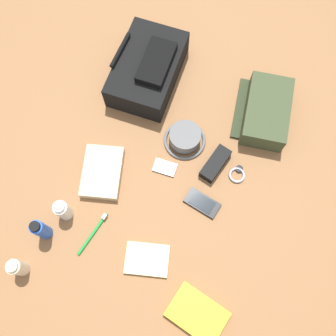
% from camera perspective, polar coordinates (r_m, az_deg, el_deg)
% --- Properties ---
extents(ground_plane, '(2.64, 2.02, 0.02)m').
position_cam_1_polar(ground_plane, '(1.47, 0.00, -0.64)').
color(ground_plane, brown).
rests_on(ground_plane, ground).
extents(backpack, '(0.37, 0.25, 0.14)m').
position_cam_1_polar(backpack, '(1.58, -2.99, 14.37)').
color(backpack, black).
rests_on(backpack, ground_plane).
extents(toiletry_pouch, '(0.30, 0.24, 0.09)m').
position_cam_1_polar(toiletry_pouch, '(1.55, 14.16, 8.07)').
color(toiletry_pouch, '#384228').
rests_on(toiletry_pouch, ground_plane).
extents(bucket_hat, '(0.16, 0.16, 0.06)m').
position_cam_1_polar(bucket_hat, '(1.47, 2.50, 4.43)').
color(bucket_hat, '#616161').
rests_on(bucket_hat, ground_plane).
extents(lotion_bottle, '(0.05, 0.05, 0.11)m').
position_cam_1_polar(lotion_bottle, '(1.42, -21.26, -13.52)').
color(lotion_bottle, beige).
rests_on(lotion_bottle, ground_plane).
extents(deodorant_spray, '(0.05, 0.05, 0.14)m').
position_cam_1_polar(deodorant_spray, '(1.40, -18.21, -8.63)').
color(deodorant_spray, blue).
rests_on(deodorant_spray, ground_plane).
extents(toothpaste_tube, '(0.05, 0.05, 0.11)m').
position_cam_1_polar(toothpaste_tube, '(1.41, -15.21, -6.03)').
color(toothpaste_tube, white).
rests_on(toothpaste_tube, ground_plane).
extents(paperback_novel, '(0.16, 0.21, 0.03)m').
position_cam_1_polar(paperback_novel, '(1.38, 4.32, -20.66)').
color(paperback_novel, yellow).
rests_on(paperback_novel, ground_plane).
extents(cell_phone, '(0.08, 0.14, 0.01)m').
position_cam_1_polar(cell_phone, '(1.42, 5.05, -5.14)').
color(cell_phone, black).
rests_on(cell_phone, ground_plane).
extents(media_player, '(0.06, 0.09, 0.01)m').
position_cam_1_polar(media_player, '(1.45, -0.45, 0.06)').
color(media_player, '#B7B7BC').
rests_on(media_player, ground_plane).
extents(wristwatch, '(0.07, 0.06, 0.01)m').
position_cam_1_polar(wristwatch, '(1.47, 10.17, -0.91)').
color(wristwatch, '#99999E').
rests_on(wristwatch, ground_plane).
extents(toothbrush, '(0.17, 0.04, 0.02)m').
position_cam_1_polar(toothbrush, '(1.42, -10.78, -9.15)').
color(toothbrush, '#198C33').
rests_on(toothbrush, ground_plane).
extents(notepad, '(0.15, 0.17, 0.02)m').
position_cam_1_polar(notepad, '(1.38, -3.11, -13.28)').
color(notepad, beige).
rests_on(notepad, ground_plane).
extents(folded_towel, '(0.23, 0.19, 0.04)m').
position_cam_1_polar(folded_towel, '(1.46, -9.67, -0.61)').
color(folded_towel, '#C6B289').
rests_on(folded_towel, ground_plane).
extents(sunglasses_case, '(0.15, 0.09, 0.04)m').
position_cam_1_polar(sunglasses_case, '(1.45, 6.97, 0.65)').
color(sunglasses_case, black).
rests_on(sunglasses_case, ground_plane).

